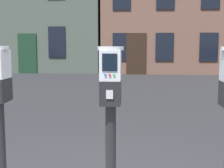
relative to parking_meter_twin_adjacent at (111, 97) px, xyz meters
The scene contains 1 object.
parking_meter_twin_adjacent is the anchor object (origin of this frame).
Camera 1 is at (0.44, -2.88, 1.51)m, focal length 51.75 mm.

